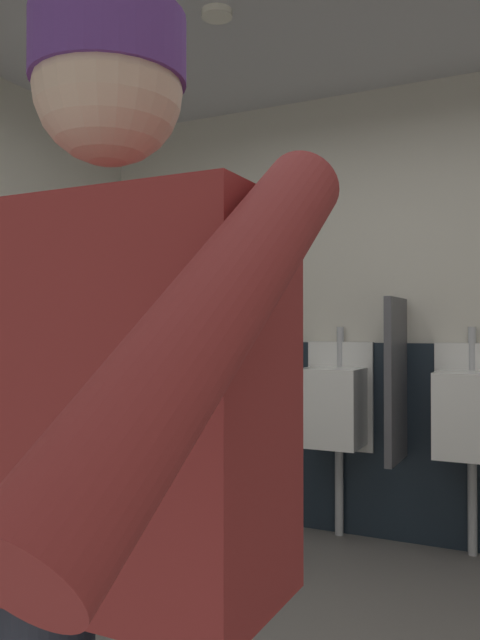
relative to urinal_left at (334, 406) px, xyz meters
The scene contains 7 objects.
wall_back 0.72m from the urinal_left, 28.83° to the left, with size 4.72×0.12×2.66m, color beige.
wainscot_band_back 0.47m from the urinal_left, 19.92° to the left, with size 4.12×0.03×1.15m, color #19232D.
downlight_far 2.16m from the urinal_left, 100.52° to the right, with size 0.14×0.14×0.03m, color white.
urinal_left is the anchor object (origin of this frame).
urinal_middle 0.75m from the urinal_left, ahead, with size 0.40×0.34×1.24m.
privacy_divider_panel 0.42m from the urinal_left, 10.65° to the right, with size 0.04×0.40×0.90m, color #4C4C51.
person 2.90m from the urinal_left, 78.55° to the right, with size 0.71×0.60×1.67m.
Camera 1 is at (0.74, -1.80, 1.23)m, focal length 35.30 mm.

